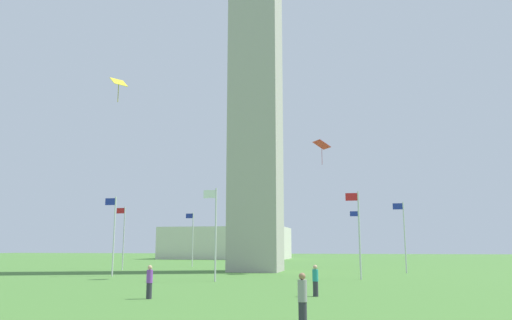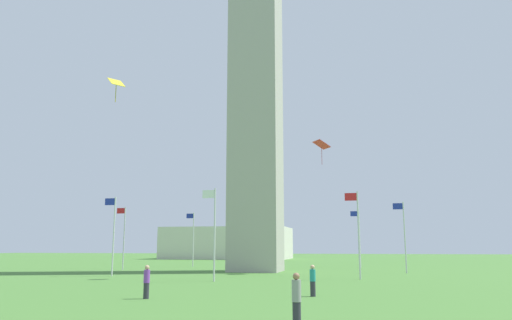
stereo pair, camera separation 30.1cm
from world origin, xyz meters
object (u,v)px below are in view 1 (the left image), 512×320
person_gray_shirt (302,299)px  person_purple_shirt (149,282)px  flagpole_e (215,229)px  distant_building (227,243)px  flagpole_sw (359,236)px  person_teal_shirt (315,281)px  flagpole_n (123,235)px  kite_red_diamond (322,145)px  flagpole_ne (114,232)px  flagpole_nw (192,236)px  flagpole_s (404,233)px  flagpole_se (359,230)px  flagpole_w (278,237)px  kite_yellow_diamond (119,83)px  obelisk_monument (256,56)px

person_gray_shirt → person_purple_shirt: bearing=17.7°
flagpole_e → distant_building: flagpole_e is taller
flagpole_sw → person_teal_shirt: size_ratio=4.31×
flagpole_n → kite_red_diamond: 25.04m
flagpole_e → person_purple_shirt: (-0.29, 12.83, -3.14)m
flagpole_n → flagpole_e: (-15.62, 15.62, 0.00)m
flagpole_ne → flagpole_nw: 22.09m
flagpole_e → flagpole_s: (-15.62, -15.62, 0.00)m
person_purple_shirt → person_gray_shirt: 11.30m
flagpole_s → distant_building: 61.63m
flagpole_se → kite_red_diamond: 13.20m
flagpole_w → distant_building: flagpole_w is taller
flagpole_ne → distant_building: (6.25, -63.15, -0.63)m
flagpole_ne → kite_red_diamond: (-18.62, -8.84, 9.17)m
flagpole_nw → person_purple_shirt: (-11.34, 39.49, -3.14)m
flagpole_e → person_gray_shirt: size_ratio=4.07×
person_purple_shirt → kite_red_diamond: 29.89m
person_purple_shirt → flagpole_nw: bearing=30.8°
flagpole_sw → person_purple_shirt: size_ratio=4.23×
person_purple_shirt → kite_yellow_diamond: (2.35, -0.08, 10.99)m
flagpole_sw → flagpole_e: bearing=67.5°
flagpole_e → kite_red_diamond: size_ratio=2.87×
flagpole_n → flagpole_sw: 28.86m
flagpole_sw → person_purple_shirt: 41.05m
flagpole_sw → distant_building: (28.34, -41.06, -0.63)m
obelisk_monument → flagpole_e: 25.82m
person_teal_shirt → flagpole_w: bearing=13.7°
flagpole_ne → flagpole_nw: (-0.00, -22.09, 0.00)m
kite_red_diamond → person_gray_shirt: bearing=92.5°
flagpole_ne → flagpole_sw: size_ratio=1.00×
flagpole_w → kite_yellow_diamond: (2.06, 43.99, 7.84)m
flagpole_w → person_teal_shirt: (-8.63, 41.10, -3.16)m
flagpole_se → flagpole_sw: bearing=-90.0°
flagpole_w → kite_red_diamond: size_ratio=2.87×
flagpole_se → flagpole_s: same height
flagpole_ne → flagpole_se: 22.09m
flagpole_n → flagpole_sw: (-26.66, -11.04, 0.00)m
flagpole_se → flagpole_s: 11.95m
flagpole_sw → person_purple_shirt: flagpole_sw is taller
flagpole_nw → person_gray_shirt: 50.88m
person_gray_shirt → kite_red_diamond: 35.60m
flagpole_ne → flagpole_s: same height
flagpole_w → distant_building: bearing=-64.6°
person_purple_shirt → kite_yellow_diamond: size_ratio=1.18×
flagpole_s → flagpole_nw: 28.86m
person_teal_shirt → flagpole_e: bearing=43.1°
flagpole_n → kite_red_diamond: size_ratio=2.87×
flagpole_s → person_purple_shirt: (15.33, 28.45, -3.14)m
obelisk_monument → person_teal_shirt: bearing=108.6°
flagpole_e → flagpole_se: size_ratio=1.00×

